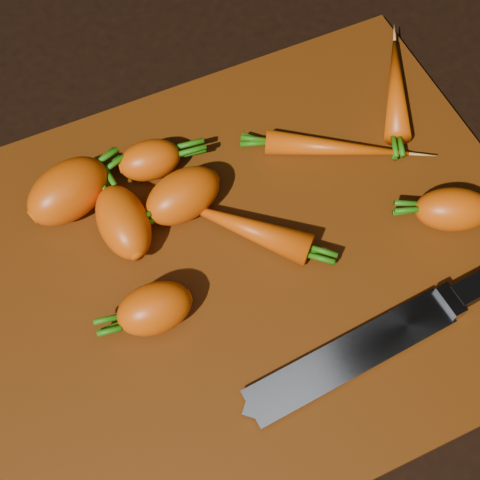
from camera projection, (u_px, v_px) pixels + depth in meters
name	position (u px, v px, depth m)	size (l,w,h in m)	color
ground	(245.00, 268.00, 0.58)	(2.00, 2.00, 0.01)	black
cutting_board	(245.00, 262.00, 0.57)	(0.50, 0.40, 0.01)	#5B2907
carrot_0	(68.00, 191.00, 0.57)	(0.08, 0.05, 0.05)	#D5500C
carrot_1	(155.00, 309.00, 0.52)	(0.06, 0.04, 0.04)	#D5500C
carrot_2	(123.00, 222.00, 0.56)	(0.07, 0.04, 0.04)	#D5500C
carrot_3	(183.00, 196.00, 0.57)	(0.07, 0.04, 0.04)	#D5500C
carrot_4	(150.00, 160.00, 0.59)	(0.06, 0.04, 0.04)	#D5500C
carrot_5	(453.00, 210.00, 0.57)	(0.06, 0.04, 0.04)	#D5500C
carrot_6	(396.00, 88.00, 0.64)	(0.12, 0.02, 0.02)	#D5500C
carrot_7	(337.00, 148.00, 0.61)	(0.13, 0.02, 0.02)	#D5500C
carrot_8	(248.00, 228.00, 0.56)	(0.11, 0.03, 0.03)	#D5500C
knife	(370.00, 345.00, 0.52)	(0.29, 0.05, 0.02)	gray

